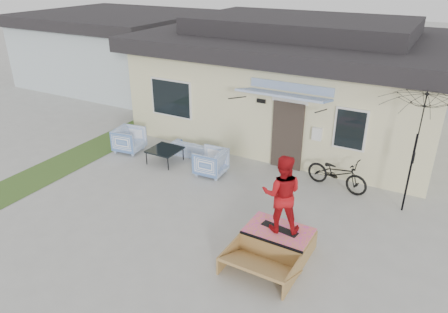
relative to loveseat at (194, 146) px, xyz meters
The scene contains 13 objects.
ground 4.36m from the loveseat, 63.06° to the right, with size 90.00×90.00×0.00m, color #A3A39D.
grass_strip 3.75m from the loveseat, 149.82° to the right, with size 1.40×8.00×0.01m, color #375623.
house 4.84m from the loveseat, 64.41° to the left, with size 10.80×8.49×4.10m.
neighbor_house 10.60m from the loveseat, 144.33° to the left, with size 8.60×7.60×3.50m.
loveseat is the anchor object (origin of this frame).
armchair_left 2.20m from the loveseat, 160.00° to the right, with size 0.86×0.81×0.89m, color #446FBB.
armchair_right 1.47m from the loveseat, 37.48° to the right, with size 0.83×0.78×0.86m, color #446FBB.
coffee_table 1.04m from the loveseat, 119.08° to the right, with size 0.92×0.92×0.46m, color black.
bicycle 4.69m from the loveseat, ahead, with size 0.62×1.77×1.13m, color black.
patio_umbrella 6.65m from the loveseat, ahead, with size 2.54×2.44×2.20m.
skate_ramp 5.41m from the loveseat, 37.44° to the right, with size 1.42×1.90×0.47m, color olive, non-canonical shape.
skateboard 5.39m from the loveseat, 37.03° to the right, with size 0.85×0.21×0.05m, color black.
skater 5.49m from the loveseat, 37.03° to the right, with size 0.85×0.66×1.75m, color #AE1116.
Camera 1 is at (4.92, -6.59, 5.76)m, focal length 33.45 mm.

